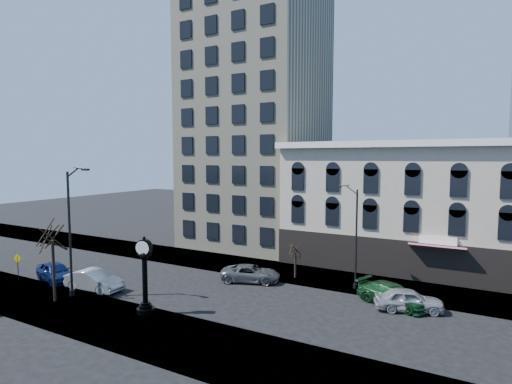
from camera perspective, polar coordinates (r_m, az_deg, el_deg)
The scene contains 16 objects.
ground at distance 33.80m, azimuth -6.42°, elevation -14.02°, with size 160.00×160.00×0.00m, color black.
sidewalk_far at distance 40.30m, azimuth 0.22°, elevation -10.76°, with size 160.00×6.00×0.12m, color gray.
sidewalk_near at distance 28.05m, azimuth -16.32°, elevation -18.14°, with size 160.00×6.00×0.12m, color gray.
cream_tower at distance 51.95m, azimuth -0.01°, elevation 14.19°, with size 15.90×15.40×42.50m.
victorian_row at distance 42.81m, azimuth 19.76°, elevation -2.02°, with size 22.60×11.19×12.50m.
street_clock at distance 29.46m, azimuth -15.59°, elevation -11.81°, with size 1.23×1.23×5.42m.
street_lamp_near at distance 33.46m, azimuth -24.39°, elevation -0.71°, with size 2.68×0.51×10.35m.
street_lamp_far at distance 33.99m, azimuth 13.32°, elevation -2.38°, with size 2.17×0.98×8.73m.
bare_tree_near at distance 33.54m, azimuth -27.14°, elevation -4.46°, with size 4.38×4.38×7.52m.
bare_tree_far at distance 36.44m, azimuth 5.65°, elevation -7.79°, with size 2.19×2.19×3.76m.
warning_sign at distance 41.25m, azimuth -30.90°, elevation -8.63°, with size 0.78×0.22×2.42m.
car_near_a at distance 40.31m, azimuth -26.72°, elevation -10.14°, with size 1.99×4.95×1.69m, color #0C194C.
car_near_b at distance 36.32m, azimuth -22.10°, elevation -11.62°, with size 1.78×5.11×1.68m, color #A5A8AD.
car_far_a at distance 36.07m, azimuth -0.77°, elevation -11.55°, with size 2.41×5.24×1.46m, color #595B60.
car_far_b at distance 32.29m, azimuth 18.93°, elevation -13.71°, with size 2.21×5.43×1.58m, color #143F1E.
car_far_c at distance 31.55m, azimuth 20.97°, elevation -14.18°, with size 1.91×4.74×1.62m, color #A5A8AD.
Camera 1 is at (18.40, -26.15, 10.97)m, focal length 28.00 mm.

